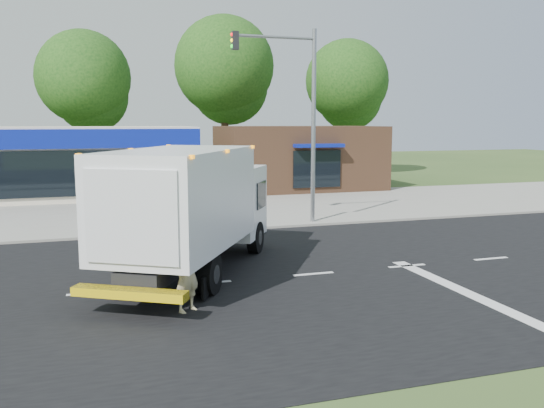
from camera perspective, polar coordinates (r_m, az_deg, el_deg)
name	(u,v)px	position (r m, az deg, el deg)	size (l,w,h in m)	color
ground	(313,274)	(16.42, 4.13, -6.97)	(120.00, 120.00, 0.00)	#385123
road_asphalt	(313,274)	(16.42, 4.13, -6.96)	(60.00, 14.00, 0.02)	black
sidewalk	(240,224)	(24.03, -3.17, -1.97)	(60.00, 2.40, 0.12)	gray
parking_apron	(212,206)	(29.62, -6.00, -0.18)	(60.00, 9.00, 0.02)	gray
lane_markings	(379,282)	(15.79, 10.57, -7.64)	(55.20, 7.00, 0.01)	silver
ems_box_truck	(191,202)	(16.08, -7.99, 0.17)	(6.26, 8.23, 3.59)	black
emergency_worker	(187,271)	(13.18, -8.39, -6.55)	(0.80, 0.74, 1.95)	#CCBC88
retail_strip_mall	(31,163)	(34.84, -22.81, 3.79)	(18.00, 6.20, 4.00)	beige
brown_storefront	(299,158)	(37.08, 2.71, 4.62)	(10.00, 6.70, 4.00)	#382316
traffic_signal_pole	(299,106)	(23.80, 2.68, 9.69)	(3.51, 0.25, 8.00)	gray
background_trees	(158,78)	(43.27, -11.20, 12.11)	(36.77, 7.39, 12.10)	#332114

